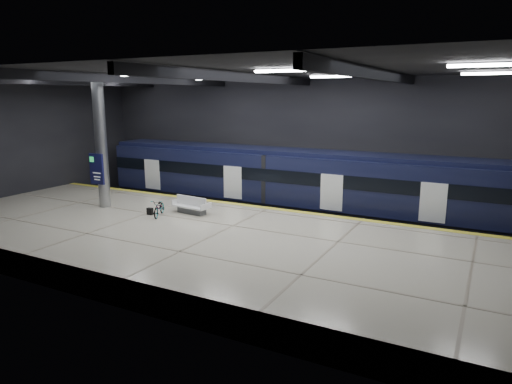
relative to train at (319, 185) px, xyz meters
The scene contains 10 objects.
ground 6.13m from the train, 107.85° to the right, with size 30.00×30.00×0.00m, color black.
room_shell 6.83m from the train, 107.87° to the right, with size 30.10×16.10×8.05m.
platform 8.33m from the train, 102.48° to the right, with size 30.00×11.00×1.10m, color beige.
safety_strip 3.40m from the train, 122.80° to the right, with size 30.00×0.40×0.01m, color yellow.
rails 2.65m from the train, behind, with size 30.00×1.52×0.16m.
train is the anchor object (origin of this frame).
bench 7.35m from the train, 130.71° to the right, with size 2.07×1.04×0.88m.
bicycle 8.95m from the train, 131.06° to the right, with size 0.57×1.64×0.86m, color #99999E.
pannier_bag 9.37m from the train, 133.83° to the right, with size 0.30×0.18×0.35m, color black.
info_column 11.99m from the train, 146.27° to the right, with size 0.90×0.78×6.90m.
Camera 1 is at (10.34, -18.35, 6.94)m, focal length 32.00 mm.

